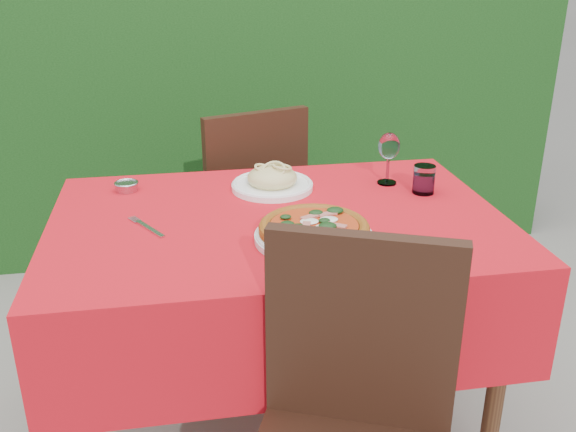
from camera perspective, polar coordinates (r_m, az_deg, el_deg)
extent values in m
plane|color=slate|center=(2.20, -0.78, -18.33)|extent=(60.00, 60.00, 0.00)
cube|color=black|center=(3.26, -5.30, 11.26)|extent=(3.20, 0.55, 1.60)
cube|color=#482B17|center=(1.81, -0.90, -0.84)|extent=(1.20, 0.80, 0.04)
cylinder|color=#482B17|center=(1.87, 18.04, -14.25)|extent=(0.05, 0.05, 0.70)
cylinder|color=#482B17|center=(2.28, -15.90, -6.93)|extent=(0.05, 0.05, 0.70)
cylinder|color=#482B17|center=(2.39, 10.75, -4.85)|extent=(0.05, 0.05, 0.70)
cube|color=red|center=(1.86, -0.87, -4.57)|extent=(1.26, 0.86, 0.32)
cube|color=black|center=(1.40, 6.53, -10.12)|extent=(0.40, 0.19, 0.45)
cube|color=black|center=(2.62, -4.38, 0.08)|extent=(0.51, 0.51, 0.04)
cube|color=black|center=(2.38, -2.75, 3.97)|extent=(0.40, 0.16, 0.45)
cylinder|color=black|center=(2.92, -2.50, -2.26)|extent=(0.03, 0.03, 0.42)
cylinder|color=black|center=(2.81, -8.96, -3.65)|extent=(0.03, 0.03, 0.42)
cylinder|color=black|center=(2.64, 0.78, -5.09)|extent=(0.03, 0.03, 0.42)
cylinder|color=black|center=(2.52, -6.27, -6.80)|extent=(0.03, 0.03, 0.42)
cylinder|color=white|center=(1.65, 2.32, -1.90)|extent=(0.31, 0.31, 0.02)
cylinder|color=#AE5C18|center=(1.64, 2.33, -1.31)|extent=(0.30, 0.30, 0.02)
cylinder|color=maroon|center=(1.63, 2.34, -0.86)|extent=(0.24, 0.24, 0.01)
cylinder|color=white|center=(2.00, -1.40, 2.67)|extent=(0.25, 0.25, 0.02)
ellipsoid|color=#CAB77E|center=(1.99, -1.41, 3.43)|extent=(0.17, 0.17, 0.07)
cylinder|color=silver|center=(2.00, 11.99, 3.21)|extent=(0.07, 0.07, 0.09)
cylinder|color=#98B9CE|center=(2.00, 11.96, 2.86)|extent=(0.06, 0.06, 0.06)
cylinder|color=silver|center=(2.07, 8.77, 2.96)|extent=(0.06, 0.06, 0.01)
cylinder|color=silver|center=(2.06, 8.85, 4.15)|extent=(0.01, 0.01, 0.09)
ellipsoid|color=silver|center=(2.04, 8.98, 6.17)|extent=(0.07, 0.07, 0.09)
cube|color=silver|center=(1.75, -12.18, -1.11)|extent=(0.11, 0.17, 0.00)
cylinder|color=#B4B4BB|center=(2.04, -14.15, 2.53)|extent=(0.07, 0.07, 0.03)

